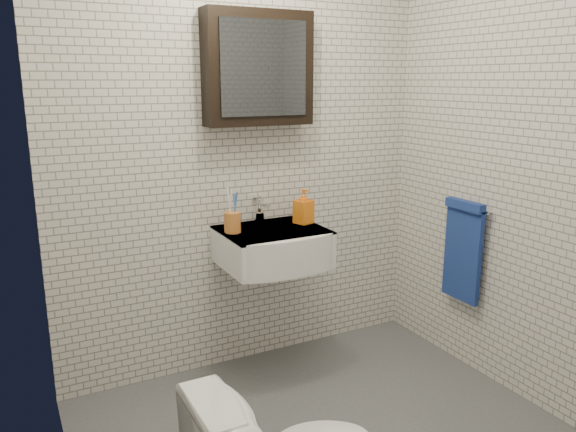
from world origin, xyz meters
The scene contains 7 objects.
room_shell centered at (0.00, 0.00, 1.47)m, with size 2.22×2.02×2.51m.
washbasin centered at (0.05, 0.73, 0.76)m, with size 0.55×0.50×0.20m.
faucet centered at (0.05, 0.93, 0.92)m, with size 0.06×0.20×0.15m.
mirror_cabinet centered at (0.05, 0.93, 1.70)m, with size 0.60×0.15×0.60m.
towel_rail centered at (1.04, 0.35, 0.72)m, with size 0.09×0.30×0.58m.
toothbrush_cup centered at (-0.16, 0.81, 0.91)m, with size 0.12×0.12×0.24m.
soap_bottle centered at (0.27, 0.81, 0.95)m, with size 0.09×0.09×0.20m, color orange.
Camera 1 is at (-1.24, -1.88, 1.64)m, focal length 35.00 mm.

